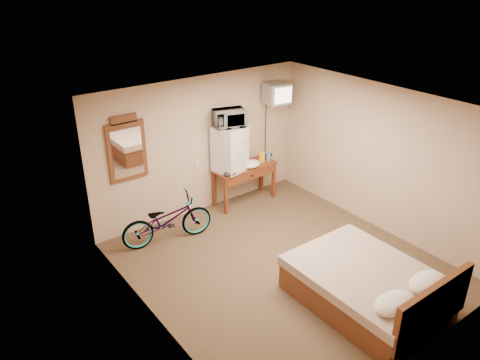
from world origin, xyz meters
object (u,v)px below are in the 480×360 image
(mini_fridge, at_px, (230,149))
(wall_mirror, at_px, (127,149))
(blue_cup, at_px, (268,157))
(crt_television, at_px, (277,93))
(microwave, at_px, (229,118))
(bed, at_px, (371,287))
(bicycle, at_px, (167,220))
(desk, at_px, (246,173))

(mini_fridge, xyz_separation_m, wall_mirror, (-1.86, 0.22, 0.36))
(blue_cup, height_order, crt_television, crt_television)
(microwave, height_order, wall_mirror, wall_mirror)
(blue_cup, bearing_deg, bed, -106.58)
(bicycle, bearing_deg, crt_television, -72.28)
(crt_television, bearing_deg, desk, -178.44)
(desk, height_order, crt_television, crt_television)
(microwave, bearing_deg, crt_television, 14.04)
(desk, distance_m, microwave, 1.17)
(blue_cup, relative_size, crt_television, 0.25)
(desk, distance_m, bed, 3.43)
(crt_television, height_order, bicycle, crt_television)
(desk, xyz_separation_m, microwave, (-0.33, 0.05, 1.12))
(desk, relative_size, crt_television, 2.11)
(mini_fridge, height_order, bed, mini_fridge)
(mini_fridge, bearing_deg, wall_mirror, 173.35)
(crt_television, distance_m, bicycle, 3.09)
(mini_fridge, xyz_separation_m, microwave, (0.00, 0.00, 0.57))
(microwave, xyz_separation_m, bed, (-0.15, -3.43, -1.45))
(microwave, bearing_deg, mini_fridge, -107.85)
(microwave, distance_m, bicycle, 2.09)
(blue_cup, distance_m, bed, 3.54)
(desk, bearing_deg, blue_cup, -2.85)
(blue_cup, height_order, wall_mirror, wall_mirror)
(bed, bearing_deg, microwave, 87.56)
(mini_fridge, relative_size, blue_cup, 5.64)
(wall_mirror, xyz_separation_m, bed, (1.71, -3.65, -1.23))
(desk, distance_m, blue_cup, 0.56)
(microwave, distance_m, wall_mirror, 1.88)
(blue_cup, xyz_separation_m, bicycle, (-2.40, -0.31, -0.42))
(desk, xyz_separation_m, bed, (-0.48, -3.38, -0.32))
(blue_cup, xyz_separation_m, crt_television, (0.20, 0.05, 1.20))
(mini_fridge, height_order, microwave, microwave)
(microwave, xyz_separation_m, blue_cup, (0.85, -0.08, -0.92))
(wall_mirror, height_order, bicycle, wall_mirror)
(bicycle, xyz_separation_m, bed, (1.40, -3.05, -0.11))
(microwave, distance_m, bed, 3.73)
(mini_fridge, height_order, wall_mirror, wall_mirror)
(desk, bearing_deg, bed, -98.00)
(bicycle, bearing_deg, wall_mirror, 37.14)
(wall_mirror, bearing_deg, desk, -7.03)
(crt_television, xyz_separation_m, wall_mirror, (-2.91, 0.25, -0.50))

